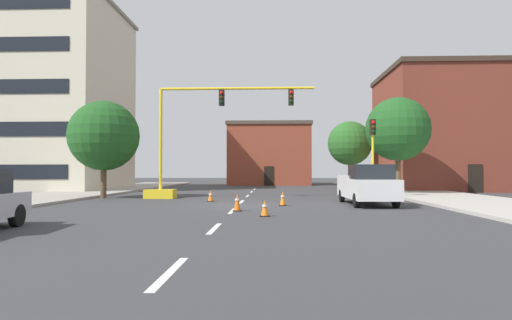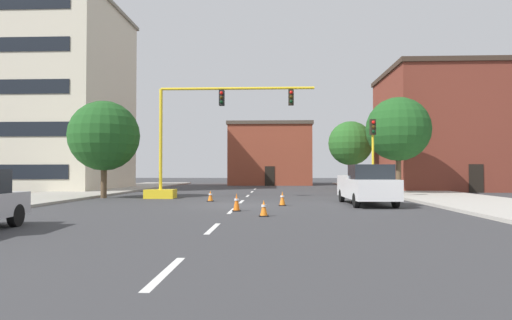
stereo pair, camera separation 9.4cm
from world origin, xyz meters
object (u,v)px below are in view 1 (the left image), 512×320
object	(u,v)px
traffic_signal_gantry	(183,161)
pickup_truck_white	(367,185)
traffic_cone_roadside_b	(237,202)
tree_left_near	(104,136)
tree_right_far	(350,143)
traffic_cone_roadside_c	(210,196)
traffic_light_pole_right	(373,140)
tree_right_mid	(398,129)
traffic_cone_roadside_a	(283,198)
traffic_cone_roadside_d	(265,208)

from	to	relation	value
traffic_signal_gantry	pickup_truck_white	xyz separation A→B (m)	(10.20, -4.60, -1.35)
traffic_cone_roadside_b	tree_left_near	bearing A→B (deg)	137.22
tree_right_far	traffic_cone_roadside_c	xyz separation A→B (m)	(-11.02, -19.14, -4.09)
traffic_signal_gantry	traffic_light_pole_right	distance (m)	11.61
tree_right_mid	traffic_cone_roadside_a	xyz separation A→B (m)	(-8.30, -9.66, -4.26)
pickup_truck_white	traffic_cone_roadside_d	world-z (taller)	pickup_truck_white
pickup_truck_white	traffic_cone_roadside_a	size ratio (longest dim) A/B	7.64
traffic_cone_roadside_c	traffic_cone_roadside_d	distance (m)	8.32
tree_right_mid	traffic_cone_roadside_b	size ratio (longest dim) A/B	9.00
traffic_cone_roadside_b	traffic_cone_roadside_d	xyz separation A→B (m)	(1.19, -2.05, -0.07)
traffic_signal_gantry	tree_right_mid	bearing A→B (deg)	16.83
traffic_signal_gantry	pickup_truck_white	distance (m)	11.27
traffic_cone_roadside_c	traffic_cone_roadside_d	xyz separation A→B (m)	(3.15, -7.70, 0.00)
traffic_signal_gantry	traffic_light_pole_right	size ratio (longest dim) A/B	2.16
tree_right_far	pickup_truck_white	world-z (taller)	tree_right_far
tree_right_mid	traffic_cone_roadside_b	distance (m)	16.77
pickup_truck_white	tree_left_near	bearing A→B (deg)	162.76
tree_left_near	traffic_cone_roadside_a	bearing A→B (deg)	-26.38
traffic_signal_gantry	traffic_cone_roadside_b	distance (m)	9.37
pickup_truck_white	traffic_cone_roadside_a	distance (m)	4.31
tree_right_mid	traffic_signal_gantry	bearing A→B (deg)	-163.17
pickup_truck_white	traffic_cone_roadside_d	distance (m)	7.59
pickup_truck_white	traffic_cone_roadside_c	xyz separation A→B (m)	(-8.13, 2.01, -0.67)
traffic_signal_gantry	traffic_light_pole_right	bearing A→B (deg)	-0.43
traffic_light_pole_right	traffic_cone_roadside_d	world-z (taller)	traffic_light_pole_right
tree_left_near	traffic_cone_roadside_c	distance (m)	8.37
tree_left_near	pickup_truck_white	xyz separation A→B (m)	(15.20, -4.72, -2.89)
tree_right_far	traffic_cone_roadside_d	world-z (taller)	tree_right_far
traffic_signal_gantry	tree_left_near	xyz separation A→B (m)	(-5.00, 0.12, 1.55)
tree_right_mid	traffic_cone_roadside_c	size ratio (longest dim) A/B	11.19
traffic_cone_roadside_b	tree_right_mid	bearing A→B (deg)	50.73
traffic_cone_roadside_c	traffic_cone_roadside_b	bearing A→B (deg)	-70.95
traffic_signal_gantry	tree_left_near	world-z (taller)	traffic_signal_gantry
traffic_cone_roadside_d	tree_right_mid	bearing A→B (deg)	58.15
traffic_signal_gantry	traffic_cone_roadside_c	size ratio (longest dim) A/B	16.89
traffic_light_pole_right	traffic_cone_roadside_a	bearing A→B (deg)	-136.55
traffic_cone_roadside_a	traffic_cone_roadside_b	xyz separation A→B (m)	(-1.97, -2.90, 0.02)
traffic_cone_roadside_d	tree_right_far	bearing A→B (deg)	73.65
tree_right_mid	traffic_cone_roadside_d	bearing A→B (deg)	-121.85
tree_left_near	traffic_cone_roadside_c	size ratio (longest dim) A/B	9.87
tree_right_mid	traffic_cone_roadside_b	xyz separation A→B (m)	(-10.27, -12.56, -4.23)
tree_left_near	traffic_cone_roadside_d	xyz separation A→B (m)	(10.22, -10.40, -3.56)
tree_right_far	traffic_cone_roadside_a	distance (m)	23.37
tree_right_mid	pickup_truck_white	bearing A→B (deg)	-114.65
tree_left_near	traffic_cone_roadside_b	bearing A→B (deg)	-42.78
traffic_cone_roadside_d	traffic_cone_roadside_a	bearing A→B (deg)	81.07
traffic_signal_gantry	traffic_cone_roadside_b	world-z (taller)	traffic_signal_gantry
tree_left_near	traffic_cone_roadside_d	world-z (taller)	tree_left_near
tree_right_mid	traffic_cone_roadside_d	distance (m)	17.73
traffic_light_pole_right	pickup_truck_white	bearing A→B (deg)	-106.54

